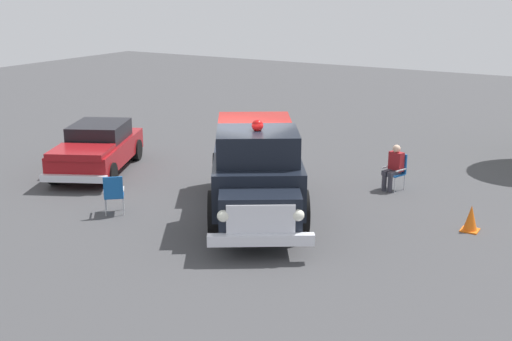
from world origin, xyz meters
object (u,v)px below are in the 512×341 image
object	(u,v)px
lawn_chair_near_truck	(397,169)
lawn_chair_by_car	(114,192)
vintage_fire_truck	(256,167)
spectator_seated	(394,166)
classic_hot_rod	(97,148)
lawn_chair_spare	(238,163)
traffic_cone	(471,219)

from	to	relation	value
lawn_chair_near_truck	lawn_chair_by_car	size ratio (longest dim) A/B	1.00
vintage_fire_truck	spectator_seated	world-z (taller)	vintage_fire_truck
classic_hot_rod	lawn_chair_spare	size ratio (longest dim) A/B	4.64
lawn_chair_near_truck	traffic_cone	distance (m)	3.52
vintage_fire_truck	lawn_chair_near_truck	bearing A→B (deg)	57.03
vintage_fire_truck	traffic_cone	xyz separation A→B (m)	(5.04, 1.40, -0.89)
vintage_fire_truck	classic_hot_rod	bearing A→B (deg)	173.12
classic_hot_rod	lawn_chair_near_truck	distance (m)	9.05
classic_hot_rod	traffic_cone	bearing A→B (deg)	3.38
lawn_chair_spare	spectator_seated	size ratio (longest dim) A/B	0.79
classic_hot_rod	lawn_chair_spare	xyz separation A→B (m)	(4.36, 1.21, -0.16)
lawn_chair_spare	spectator_seated	bearing A→B (deg)	21.69
lawn_chair_by_car	lawn_chair_spare	xyz separation A→B (m)	(1.21, 3.93, 0.00)
lawn_chair_by_car	lawn_chair_spare	distance (m)	4.11
vintage_fire_truck	lawn_chair_spare	distance (m)	2.71
spectator_seated	vintage_fire_truck	bearing A→B (deg)	-123.37
spectator_seated	lawn_chair_spare	bearing A→B (deg)	-158.31
lawn_chair_near_truck	classic_hot_rod	bearing A→B (deg)	-160.77
classic_hot_rod	lawn_chair_by_car	world-z (taller)	classic_hot_rod
lawn_chair_by_car	lawn_chair_spare	bearing A→B (deg)	72.88
vintage_fire_truck	spectator_seated	bearing A→B (deg)	56.63
lawn_chair_spare	lawn_chair_by_car	bearing A→B (deg)	-107.12
spectator_seated	classic_hot_rod	bearing A→B (deg)	-161.43
lawn_chair_by_car	traffic_cone	xyz separation A→B (m)	(8.03, 3.38, -0.28)
lawn_chair_by_car	traffic_cone	bearing A→B (deg)	22.86
lawn_chair_by_car	spectator_seated	world-z (taller)	spectator_seated
vintage_fire_truck	lawn_chair_by_car	world-z (taller)	vintage_fire_truck
classic_hot_rod	lawn_chair_near_truck	world-z (taller)	classic_hot_rod
lawn_chair_by_car	spectator_seated	bearing A→B (deg)	46.17
lawn_chair_by_car	spectator_seated	size ratio (longest dim) A/B	0.79
traffic_cone	lawn_chair_by_car	bearing A→B (deg)	-157.14
spectator_seated	traffic_cone	xyz separation A→B (m)	(2.67, -2.20, -0.39)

